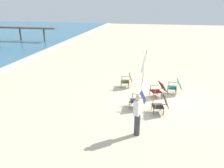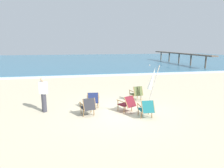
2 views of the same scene
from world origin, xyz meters
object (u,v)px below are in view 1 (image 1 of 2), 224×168
Objects in this scene: beach_chair_mid_center at (128,80)px; beach_chair_front_right at (175,86)px; beach_chair_back_right at (161,104)px; umbrella_furled_white at (144,63)px; person_near_chairs at (138,115)px; beach_chair_far_center at (159,89)px; beach_chair_back_left at (139,99)px.

beach_chair_front_right is at bearing -99.76° from beach_chair_mid_center.
beach_chair_back_right is 3.63m from umbrella_furled_white.
beach_chair_mid_center is at bearing 11.54° from person_near_chairs.
umbrella_furled_white reaches higher than beach_chair_mid_center.
beach_chair_mid_center reaches higher than beach_chair_far_center.
beach_chair_back_left is 0.49× the size of person_near_chairs.
beach_chair_back_right is 0.39× the size of umbrella_furled_white.
person_near_chairs reaches higher than beach_chair_front_right.
beach_chair_back_left is at bearing 3.27° from person_near_chairs.
beach_chair_front_right reaches higher than beach_chair_far_center.
beach_chair_mid_center reaches higher than beach_chair_front_right.
beach_chair_back_left is 0.97× the size of beach_chair_mid_center.
beach_chair_back_left is at bearing 179.70° from umbrella_furled_white.
beach_chair_mid_center reaches higher than beach_chair_back_left.
beach_chair_far_center is 0.45× the size of umbrella_furled_white.
umbrella_furled_white is at bearing 61.24° from beach_chair_front_right.
beach_chair_mid_center is at bearing 121.21° from umbrella_furled_white.
beach_chair_back_right reaches higher than beach_chair_back_left.
beach_chair_mid_center is 2.06m from beach_chair_far_center.
beach_chair_front_right is 1.05m from beach_chair_far_center.
beach_chair_back_right is 0.50× the size of person_near_chairs.
beach_chair_far_center is 2.04m from umbrella_furled_white.
beach_chair_front_right is at bearing -21.08° from person_near_chairs.
person_near_chairs is (-3.74, 0.80, 0.42)m from beach_chair_far_center.
umbrella_furled_white is (1.57, 0.91, 0.94)m from beach_chair_far_center.
beach_chair_back_right is at bearing -176.67° from beach_chair_far_center.
beach_chair_far_center is at bearing 3.33° from beach_chair_back_right.
umbrella_furled_white is (0.52, -0.86, 0.92)m from beach_chair_mid_center.
beach_chair_back_left reaches higher than beach_chair_front_right.
umbrella_furled_white is (3.36, 1.02, 0.93)m from beach_chair_back_right.
beach_chair_front_right is 0.84× the size of beach_chair_far_center.
beach_chair_back_right is 1.08m from beach_chair_back_left.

